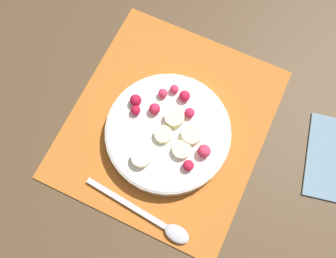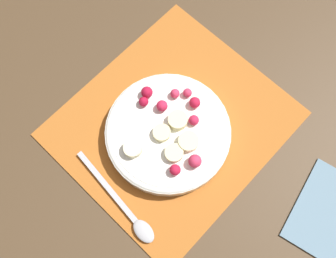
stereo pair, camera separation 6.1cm
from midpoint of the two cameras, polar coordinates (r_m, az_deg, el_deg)
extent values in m
plane|color=#4C3823|center=(0.66, 3.31, 0.36)|extent=(3.00, 3.00, 0.00)
cube|color=#B26023|center=(0.65, 3.33, 0.44)|extent=(0.37, 0.33, 0.01)
cylinder|color=silver|center=(0.63, 2.73, -1.06)|extent=(0.21, 0.21, 0.03)
torus|color=silver|center=(0.62, 2.77, -0.80)|extent=(0.21, 0.21, 0.01)
cylinder|color=white|center=(0.62, 2.79, -0.68)|extent=(0.19, 0.19, 0.00)
cylinder|color=beige|center=(0.61, 1.87, -1.04)|extent=(0.04, 0.04, 0.01)
cylinder|color=beige|center=(0.61, 5.99, -2.37)|extent=(0.05, 0.05, 0.01)
cylinder|color=beige|center=(0.60, 3.81, -4.12)|extent=(0.04, 0.04, 0.01)
cylinder|color=beige|center=(0.61, 4.11, 0.69)|extent=(0.04, 0.04, 0.01)
cylinder|color=#F4EAB7|center=(0.60, -2.52, -3.43)|extent=(0.04, 0.04, 0.01)
sphere|color=#DB3356|center=(0.63, 5.71, 5.11)|extent=(0.02, 0.02, 0.02)
sphere|color=#DB3356|center=(0.63, 3.83, 5.02)|extent=(0.02, 0.02, 0.02)
sphere|color=#B21433|center=(0.62, -0.99, 3.78)|extent=(0.02, 0.02, 0.02)
sphere|color=#D12347|center=(0.62, 1.87, 3.14)|extent=(0.02, 0.02, 0.02)
sphere|color=#D12347|center=(0.62, 6.76, 0.92)|extent=(0.02, 0.02, 0.02)
sphere|color=#DB3356|center=(0.59, 7.04, -5.32)|extent=(0.02, 0.02, 0.02)
sphere|color=#B21433|center=(0.63, -0.33, 5.38)|extent=(0.02, 0.02, 0.02)
sphere|color=red|center=(0.59, 4.03, -6.68)|extent=(0.02, 0.02, 0.02)
sphere|color=red|center=(0.63, 6.86, 3.62)|extent=(0.02, 0.02, 0.02)
cube|color=#B2B2B7|center=(0.62, -6.68, -9.02)|extent=(0.02, 0.15, 0.00)
ellipsoid|color=#B2B2B7|center=(0.61, -0.81, -15.77)|extent=(0.03, 0.04, 0.01)
cube|color=slate|center=(0.69, 26.21, -12.06)|extent=(0.17, 0.15, 0.01)
camera|label=1|loc=(0.03, -87.10, 8.76)|focal=40.00mm
camera|label=2|loc=(0.03, 92.90, -8.76)|focal=40.00mm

